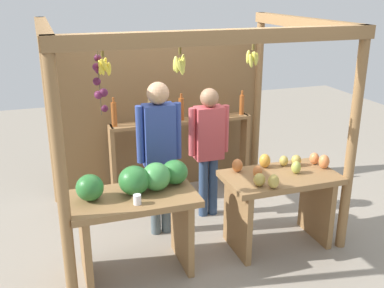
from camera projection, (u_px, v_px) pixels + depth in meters
name	position (u px, v px, depth m)	size (l,w,h in m)	color
ground_plane	(186.00, 221.00, 5.32)	(12.00, 12.00, 0.00)	gray
market_stall	(173.00, 100.00, 5.27)	(2.87, 2.16, 2.27)	olive
fruit_counter_left	(137.00, 202.00, 4.20)	(1.19, 0.64, 1.06)	olive
fruit_counter_right	(279.00, 192.00, 4.67)	(1.16, 0.65, 0.94)	olive
bottle_shelf_unit	(181.00, 137.00, 5.81)	(1.84, 0.22, 1.35)	olive
vendor_man	(159.00, 145.00, 4.75)	(0.48, 0.23, 1.70)	#4E5E65
vendor_woman	(209.00, 142.00, 5.18)	(0.48, 0.21, 1.54)	navy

